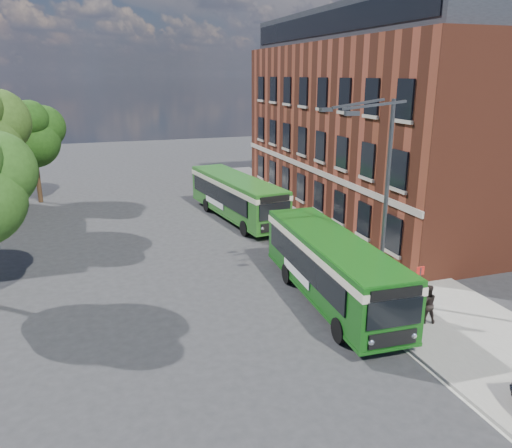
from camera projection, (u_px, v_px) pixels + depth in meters
name	position (u px, v px, depth m)	size (l,w,h in m)	color
ground	(256.00, 300.00, 22.85)	(120.00, 120.00, 0.00)	#27272A
pavement	(319.00, 233.00, 32.23)	(6.00, 48.00, 0.15)	gray
kerb_line	(275.00, 239.00, 31.32)	(0.12, 48.00, 0.01)	beige
brick_office	(386.00, 117.00, 36.01)	(12.10, 26.00, 14.20)	maroon
street_lamp	(379.00, 201.00, 21.13)	(2.96, 2.38, 9.00)	#3C3E41
bus_stop_sign	(418.00, 290.00, 20.31)	(0.35, 0.08, 2.52)	#3C3E41
bus_front	(331.00, 263.00, 22.28)	(3.02, 10.83, 3.02)	#124F12
bus_rear	(236.00, 194.00, 35.23)	(4.13, 11.60, 3.02)	#24631D
pedestrian_a	(397.00, 307.00, 20.15)	(0.55, 0.36, 1.52)	black
pedestrian_b	(427.00, 304.00, 20.32)	(0.80, 0.62, 1.64)	black
tree_right	(33.00, 134.00, 38.83)	(4.80, 4.57, 8.11)	#372514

